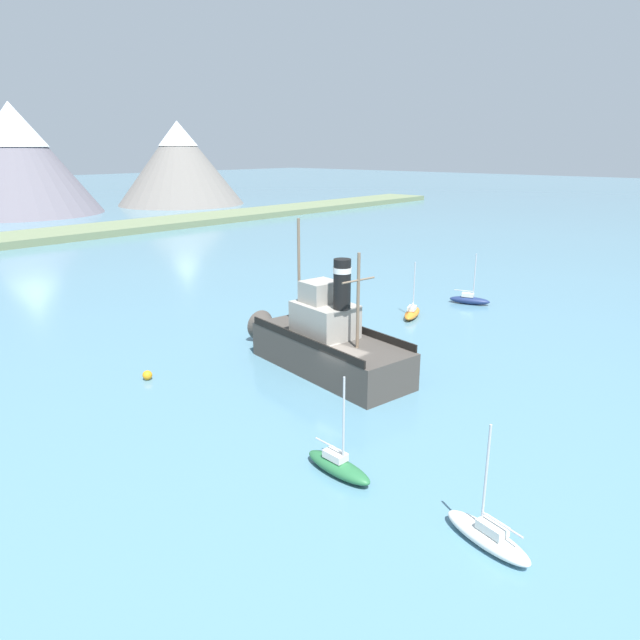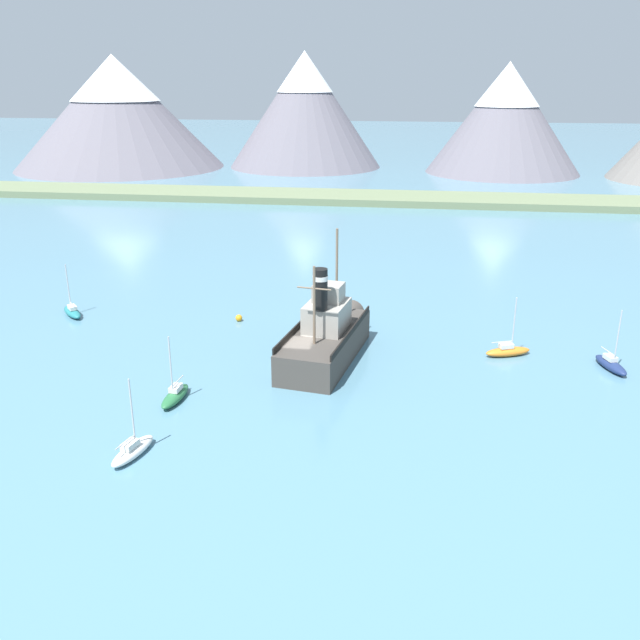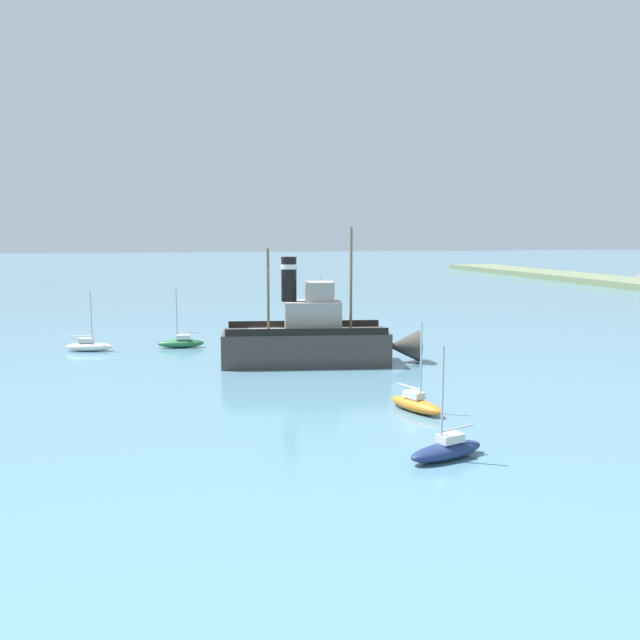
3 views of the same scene
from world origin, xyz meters
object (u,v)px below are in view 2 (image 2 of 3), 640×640
(old_tugboat, at_px, (327,335))
(sailboat_navy, at_px, (611,364))
(sailboat_orange, at_px, (508,351))
(sailboat_white, at_px, (133,450))
(sailboat_teal, at_px, (72,311))
(sailboat_green, at_px, (175,395))
(mooring_buoy, at_px, (239,318))

(old_tugboat, distance_m, sailboat_navy, 21.97)
(sailboat_navy, xyz_separation_m, sailboat_orange, (-7.53, 1.60, 0.00))
(sailboat_navy, distance_m, sailboat_white, 35.77)
(old_tugboat, xyz_separation_m, sailboat_teal, (-25.00, 6.38, -1.40))
(sailboat_green, bearing_deg, mooring_buoy, 89.05)
(sailboat_orange, bearing_deg, sailboat_navy, -11.98)
(sailboat_green, bearing_deg, sailboat_teal, 134.99)
(old_tugboat, height_order, sailboat_navy, old_tugboat)
(old_tugboat, height_order, sailboat_teal, old_tugboat)
(mooring_buoy, bearing_deg, sailboat_green, -90.95)
(sailboat_navy, bearing_deg, sailboat_white, -151.14)
(sailboat_green, bearing_deg, sailboat_orange, 25.83)
(old_tugboat, distance_m, sailboat_orange, 14.63)
(sailboat_teal, bearing_deg, old_tugboat, -14.31)
(sailboat_navy, bearing_deg, sailboat_teal, 173.08)
(sailboat_orange, bearing_deg, old_tugboat, -171.00)
(sailboat_navy, distance_m, sailboat_orange, 7.70)
(sailboat_green, bearing_deg, old_tugboat, 44.50)
(old_tugboat, height_order, sailboat_orange, old_tugboat)
(sailboat_orange, bearing_deg, sailboat_white, -141.59)
(sailboat_teal, relative_size, sailboat_navy, 1.00)
(sailboat_orange, bearing_deg, mooring_buoy, 168.30)
(sailboat_navy, xyz_separation_m, mooring_buoy, (-31.04, 6.47, -0.12))
(old_tugboat, relative_size, sailboat_navy, 3.01)
(sailboat_navy, relative_size, sailboat_orange, 1.00)
(old_tugboat, bearing_deg, mooring_buoy, 141.93)
(sailboat_teal, height_order, mooring_buoy, sailboat_teal)
(sailboat_teal, distance_m, sailboat_orange, 39.59)
(sailboat_green, relative_size, sailboat_orange, 1.00)
(mooring_buoy, bearing_deg, sailboat_navy, -11.77)
(sailboat_green, bearing_deg, sailboat_white, -90.08)
(sailboat_teal, relative_size, sailboat_orange, 1.00)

